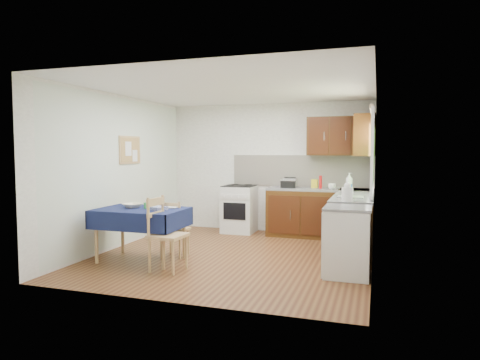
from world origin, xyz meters
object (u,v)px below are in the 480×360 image
(kettle, at_px, (347,193))
(chair_near, at_px, (165,231))
(chair_far, at_px, (174,227))
(dish_rack, at_px, (350,196))
(sandwich_press, at_px, (289,183))
(toaster, at_px, (290,183))
(dining_table, at_px, (141,216))

(kettle, bearing_deg, chair_near, -158.04)
(chair_far, height_order, chair_near, chair_near)
(chair_near, height_order, dish_rack, dish_rack)
(chair_far, distance_m, dish_rack, 2.66)
(chair_far, height_order, sandwich_press, sandwich_press)
(sandwich_press, distance_m, dish_rack, 1.83)
(chair_near, bearing_deg, chair_far, 21.30)
(chair_far, xyz_separation_m, chair_near, (0.22, -0.70, 0.07))
(chair_far, relative_size, kettle, 3.28)
(chair_far, relative_size, toaster, 3.30)
(dining_table, bearing_deg, chair_far, 68.53)
(toaster, height_order, sandwich_press, toaster)
(chair_near, height_order, toaster, toaster)
(toaster, xyz_separation_m, kettle, (1.16, -1.88, 0.02))
(dining_table, bearing_deg, chair_near, -10.18)
(chair_near, distance_m, toaster, 3.05)
(toaster, relative_size, kettle, 0.99)
(chair_far, bearing_deg, sandwich_press, -122.74)
(dish_rack, bearing_deg, chair_near, -126.45)
(chair_far, bearing_deg, dining_table, 47.82)
(dining_table, distance_m, chair_far, 0.54)
(chair_far, xyz_separation_m, sandwich_press, (1.33, 2.09, 0.53))
(chair_near, distance_m, sandwich_press, 3.03)
(kettle, bearing_deg, chair_far, -174.84)
(sandwich_press, relative_size, dish_rack, 0.73)
(chair_near, xyz_separation_m, toaster, (1.13, 2.80, 0.47))
(chair_far, xyz_separation_m, toaster, (1.35, 2.10, 0.54))
(dining_table, distance_m, toaster, 3.01)
(dining_table, relative_size, toaster, 4.90)
(dish_rack, bearing_deg, sandwich_press, 153.02)
(kettle, bearing_deg, dish_rack, 88.37)
(dish_rack, relative_size, kettle, 1.46)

